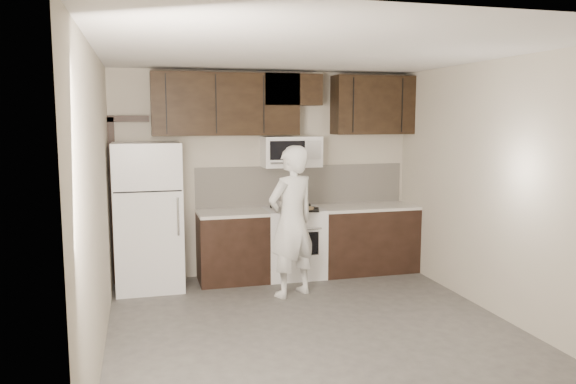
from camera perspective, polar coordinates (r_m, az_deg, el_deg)
name	(u,v)px	position (r m, az deg, el deg)	size (l,w,h in m)	color
floor	(316,331)	(5.71, 2.90, -13.96)	(4.50, 4.50, 0.00)	#4B4846
back_wall	(266,174)	(7.52, -2.27, 1.89)	(4.00, 4.00, 0.00)	#B9AF9E
ceiling	(318,52)	(5.35, 3.10, 14.06)	(4.50, 4.50, 0.00)	white
counter_run	(315,241)	(7.52, 2.79, -5.01)	(2.95, 0.64, 0.91)	black
stove	(293,242)	(7.44, 0.56, -5.12)	(0.76, 0.66, 0.94)	white
backsplash	(302,185)	(7.65, 1.41, 0.71)	(2.90, 0.02, 0.54)	beige
upper_cabinets	(284,103)	(7.37, -0.41, 9.03)	(3.48, 0.35, 0.78)	black
microwave	(291,152)	(7.38, 0.32, 4.12)	(0.76, 0.42, 0.40)	white
refrigerator	(148,216)	(7.05, -14.00, -2.41)	(0.80, 0.76, 1.80)	white
door_trim	(117,186)	(7.32, -17.02, 0.60)	(0.50, 0.08, 2.12)	black
saucepan	(283,205)	(7.15, -0.50, -1.37)	(0.32, 0.19, 0.18)	silver
baking_tray	(303,210)	(7.21, 1.57, -1.80)	(0.40, 0.30, 0.02)	black
pizza	(303,208)	(7.20, 1.57, -1.65)	(0.27, 0.27, 0.02)	beige
person	(292,221)	(6.56, 0.37, -3.01)	(0.65, 0.43, 1.78)	white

